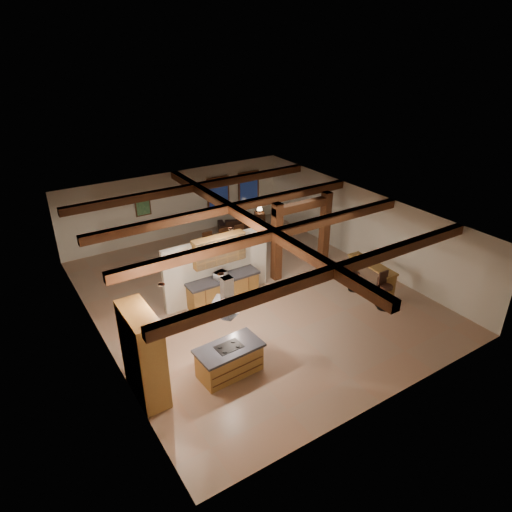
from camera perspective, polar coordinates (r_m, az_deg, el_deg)
The scene contains 23 objects.
ground at distance 15.74m, azimuth -0.64°, elevation -4.87°, with size 12.00×12.00×0.00m, color tan.
room_walls at distance 14.89m, azimuth -0.68°, elevation 0.99°, with size 12.00×12.00×12.00m.
ceiling_beams at distance 14.49m, azimuth -0.70°, elevation 4.49°, with size 10.00×12.00×0.28m.
timber_posts at distance 16.59m, azimuth 5.75°, elevation 3.57°, with size 2.50×0.30×2.90m.
partition_wall at distance 15.14m, azimuth -4.88°, elevation -1.53°, with size 3.80×0.18×2.20m, color beige.
pantry_cabinet at distance 11.51m, azimuth -13.89°, elevation -11.84°, with size 0.67×1.60×2.40m.
back_counter at distance 15.15m, azimuth -4.09°, elevation -4.20°, with size 2.50×0.66×0.94m.
upper_display_cabinet at distance 14.65m, azimuth -4.64°, elevation 0.77°, with size 1.80×0.36×0.95m.
range_hood at distance 11.45m, azimuth -3.53°, elevation -7.59°, with size 1.10×1.10×1.40m.
back_windows at distance 21.06m, azimuth -2.80°, elevation 7.95°, with size 2.70×0.07×1.70m.
framed_art at distance 19.35m, azimuth -13.96°, elevation 6.10°, with size 0.65×0.05×0.85m.
recessed_cans at distance 11.79m, azimuth -6.17°, elevation -0.50°, with size 3.16×2.46×0.03m.
kitchen_island at distance 12.26m, azimuth -3.35°, elevation -12.82°, with size 1.78×1.02×0.87m.
dining_table at distance 17.90m, azimuth -3.31°, elevation 0.44°, with size 1.95×1.09×0.68m, color #3C1D0F.
sofa at distance 20.77m, azimuth -1.94°, elevation 4.13°, with size 2.00×0.78×0.58m, color black.
microwave at distance 14.82m, azimuth -4.50°, elevation -2.38°, with size 0.41×0.28×0.23m, color silver.
bar_counter at distance 16.15m, azimuth 14.20°, elevation -2.00°, with size 0.60×2.01×1.04m.
side_table at distance 21.35m, azimuth 0.46°, elevation 4.74°, with size 0.44×0.44×0.55m, color #442011.
table_lamp at distance 21.18m, azimuth 0.46°, elevation 5.96°, with size 0.25×0.25×0.30m.
bar_stool_a at distance 15.44m, azimuth 15.40°, elevation -4.27°, with size 0.40×0.41×1.06m.
bar_stool_b at distance 15.30m, azimuth 15.81°, elevation -4.16°, with size 0.44×0.44×1.27m.
bar_stool_c at distance 16.13m, azimuth 12.11°, elevation -2.52°, with size 0.37×0.38×1.04m.
dining_chairs at distance 17.78m, azimuth -3.33°, elevation 1.22°, with size 1.89×1.89×1.20m.
Camera 1 is at (-7.10, -11.41, 8.19)m, focal length 32.00 mm.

